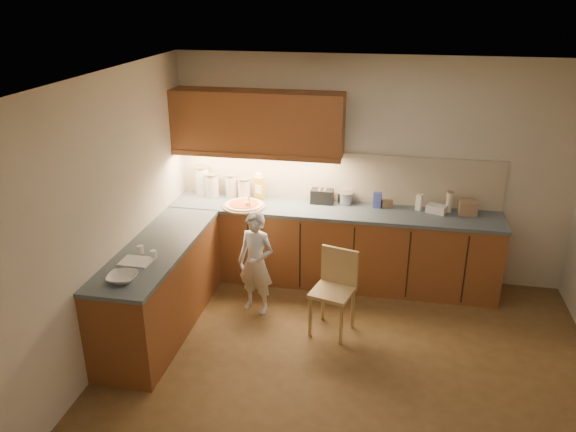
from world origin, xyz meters
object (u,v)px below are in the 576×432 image
object	(u,v)px
child	(256,263)
wooden_chair	(335,285)
oil_jug	(259,187)
toaster	(322,196)
pizza_on_board	(244,205)

from	to	relation	value
child	wooden_chair	xyz separation A→B (m)	(0.86, -0.20, -0.07)
child	oil_jug	bearing A→B (deg)	117.90
toaster	wooden_chair	bearing A→B (deg)	-74.26
child	oil_jug	size ratio (longest dim) A/B	3.51
pizza_on_board	wooden_chair	distance (m)	1.51
wooden_chair	oil_jug	distance (m)	1.66
pizza_on_board	oil_jug	distance (m)	0.34
pizza_on_board	child	size ratio (longest dim) A/B	0.43
toaster	oil_jug	bearing A→B (deg)	-178.30
oil_jug	child	bearing A→B (deg)	-78.81
toaster	pizza_on_board	bearing A→B (deg)	-159.69
wooden_chair	oil_jug	xyz separation A→B (m)	(-1.05, 1.15, 0.57)
pizza_on_board	wooden_chair	world-z (taller)	pizza_on_board
pizza_on_board	toaster	world-z (taller)	pizza_on_board
child	toaster	distance (m)	1.19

